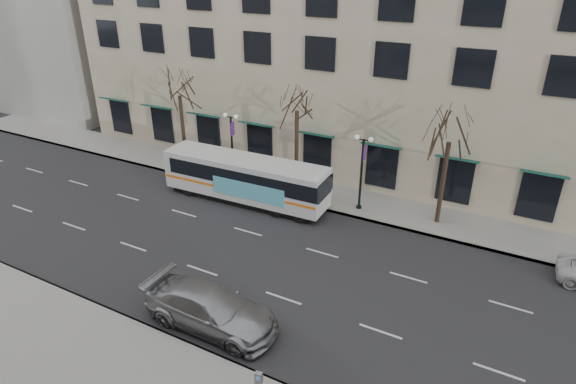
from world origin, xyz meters
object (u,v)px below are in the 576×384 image
Objects in this scene: lamp_post_left at (232,144)px; tree_far_mid at (297,97)px; city_bus at (246,178)px; lamp_post_right at (362,169)px; silver_car at (211,308)px; tree_far_right at (451,127)px; pay_station at (259,380)px; tree_far_left at (178,83)px.

tree_far_mid is at bearing 6.85° from lamp_post_left.
lamp_post_right is at bearing 16.47° from city_bus.
city_bus reaches higher than silver_car.
silver_car is (8.01, -13.70, -2.02)m from lamp_post_left.
tree_far_right is 0.68× the size of city_bus.
lamp_post_left is at bearing 115.74° from pay_station.
tree_far_right is (20.00, 0.00, -0.28)m from tree_far_left.
tree_far_right is at bearing 69.51° from pay_station.
silver_car is at bearing -78.07° from tree_far_mid.
pay_station is at bearing -44.62° from tree_far_left.
lamp_post_right is at bearing 0.00° from lamp_post_left.
tree_far_mid reaches higher than tree_far_right.
tree_far_left is 20.19m from silver_car.
tree_far_mid is 1.64× the size of lamp_post_right.
city_bus is at bearing -166.29° from tree_far_right.
tree_far_mid is (10.00, 0.00, 0.21)m from tree_far_left.
tree_far_mid is 15.80m from silver_car.
lamp_post_left is 3.80m from city_bus.
tree_far_left is at bearing 124.49° from pay_station.
tree_far_left is at bearing 156.99° from city_bus.
city_bus is at bearing -41.73° from lamp_post_left.
city_bus is 1.84× the size of silver_car.
tree_far_left is 6.41× the size of pay_station.
tree_far_right reaches higher than lamp_post_left.
tree_far_left is 24.72m from pay_station.
lamp_post_right is (10.00, 0.00, 0.00)m from lamp_post_left.
lamp_post_right is 4.00× the size of pay_station.
tree_far_left is at bearing 180.00° from tree_far_right.
tree_far_left reaches higher than pay_station.
pay_station is at bearing -53.36° from lamp_post_left.
pay_station is at bearing -99.60° from tree_far_right.
city_bus is (2.69, -2.40, -1.21)m from lamp_post_left.
tree_far_mid is 6.40m from lamp_post_left.
pay_station is (4.12, -2.61, 0.16)m from silver_car.
tree_far_mid is at bearing 50.81° from city_bus.
tree_far_mid is 6.41m from city_bus.
silver_car is at bearing -98.24° from lamp_post_right.
tree_far_left is 6.29m from lamp_post_left.
tree_far_left is 1.60× the size of lamp_post_right.
tree_far_right is 17.96m from pay_station.
city_bus is (7.70, -3.00, -4.97)m from tree_far_left.
silver_car is at bearing 136.74° from pay_station.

